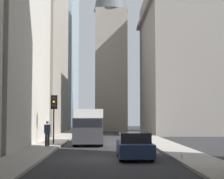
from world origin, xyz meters
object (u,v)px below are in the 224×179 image
Objects in this scene: delivery_truck at (89,126)px; pedestrian at (47,132)px; traffic_light_midblock at (54,108)px; discarded_bottle at (182,156)px; sedan_navy at (134,146)px.

delivery_truck is 4.39m from pedestrian.
pedestrian is (-3.28, 2.90, -0.33)m from delivery_truck.
pedestrian is at bearing 176.53° from traffic_light_midblock.
traffic_light_midblock reaches higher than discarded_bottle.
delivery_truck reaches higher than sedan_navy.
pedestrian reaches higher than discarded_bottle.
traffic_light_midblock is 3.00m from pedestrian.
delivery_truck is 12.77m from discarded_bottle.
traffic_light_midblock is (9.49, 5.56, 2.27)m from sedan_navy.
delivery_truck is at bearing -41.47° from pedestrian.
delivery_truck is 1.50× the size of sedan_navy.
discarded_bottle is at bearing -156.30° from delivery_truck.
pedestrian is 6.67× the size of discarded_bottle.
traffic_light_midblock is at bearing 36.18° from discarded_bottle.
sedan_navy is at bearing -164.90° from delivery_truck.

